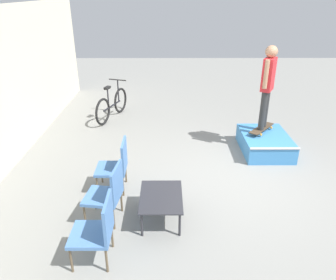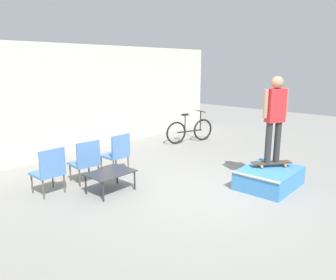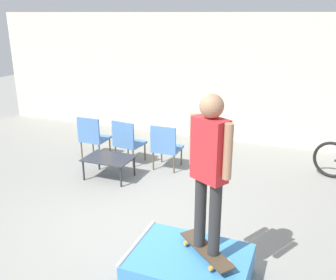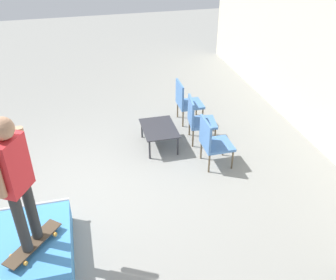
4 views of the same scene
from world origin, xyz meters
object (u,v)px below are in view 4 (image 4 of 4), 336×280
person_skater (15,176)px  coffee_table (159,130)px  patio_chair_left (186,100)px  patio_chair_center (198,118)px  skateboard_on_ramp (33,243)px  skate_ramp_box (34,248)px  patio_chair_right (212,141)px

person_skater → coffee_table: size_ratio=1.99×
patio_chair_left → patio_chair_center: size_ratio=1.00×
skateboard_on_ramp → skate_ramp_box: bearing=-122.9°
skate_ramp_box → patio_chair_right: size_ratio=1.47×
person_skater → skate_ramp_box: bearing=-134.4°
patio_chair_right → skateboard_on_ramp: bearing=119.0°
skateboard_on_ramp → patio_chair_center: (-2.53, 2.96, 0.04)m
coffee_table → patio_chair_left: 1.16m
skate_ramp_box → coffee_table: size_ratio=1.53×
patio_chair_left → patio_chair_right: (1.68, 0.00, 0.00)m
patio_chair_center → skateboard_on_ramp: bearing=138.3°
coffee_table → patio_chair_right: size_ratio=0.96×
coffee_table → patio_chair_right: 1.16m
patio_chair_left → patio_chair_center: 0.83m
person_skater → patio_chair_left: bearing=167.5°
skate_ramp_box → patio_chair_left: size_ratio=1.47×
person_skater → patio_chair_left: size_ratio=1.91×
skateboard_on_ramp → patio_chair_right: bearing=159.9°
skate_ramp_box → patio_chair_right: patio_chair_right is taller
person_skater → patio_chair_center: (-2.53, 2.96, -1.02)m
patio_chair_left → skateboard_on_ramp: bearing=138.7°
coffee_table → patio_chair_left: patio_chair_left is taller
patio_chair_left → patio_chair_right: bearing=-179.9°
coffee_table → patio_chair_left: bearing=137.0°
coffee_table → patio_chair_right: bearing=43.0°
coffee_table → patio_chair_left: size_ratio=0.96×
skateboard_on_ramp → coffee_table: skateboard_on_ramp is taller
person_skater → patio_chair_right: (-1.68, 2.96, -1.02)m
skate_ramp_box → person_skater: 1.35m
coffee_table → patio_chair_right: patio_chair_right is taller
person_skater → patio_chair_center: size_ratio=1.91×
person_skater → coffee_table: person_skater is taller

